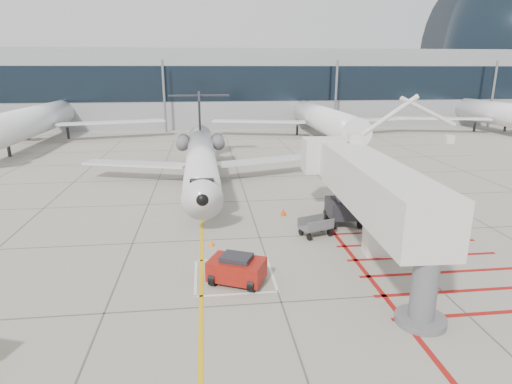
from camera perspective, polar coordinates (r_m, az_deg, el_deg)
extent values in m
plane|color=#9D9988|center=(24.07, 1.71, -9.69)|extent=(260.00, 260.00, 0.00)
cone|color=orange|center=(26.49, -5.96, -6.73)|extent=(0.33, 0.33, 0.46)
cone|color=#DF3E0B|center=(31.80, 3.66, -2.62)|extent=(0.41, 0.41, 0.57)
cube|color=gray|center=(92.46, 1.52, 13.91)|extent=(180.00, 28.00, 14.00)
cube|color=black|center=(78.55, 3.04, 14.24)|extent=(180.00, 0.10, 6.00)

